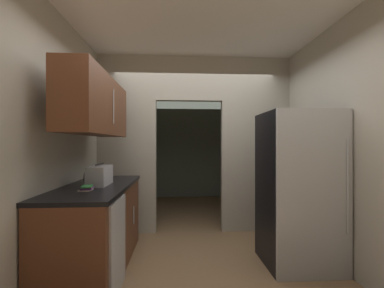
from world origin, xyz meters
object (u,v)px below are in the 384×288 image
(boombox, at_px, (99,175))
(book_stack, at_px, (87,188))
(refrigerator, at_px, (298,188))
(dishwasher, at_px, (118,246))

(boombox, xyz_separation_m, book_stack, (-0.02, -0.34, -0.08))
(refrigerator, distance_m, boombox, 2.26)
(dishwasher, relative_size, boombox, 2.25)
(dishwasher, height_order, boombox, boombox)
(refrigerator, relative_size, dishwasher, 2.01)
(dishwasher, distance_m, boombox, 0.83)
(refrigerator, height_order, dishwasher, refrigerator)
(refrigerator, distance_m, dishwasher, 2.04)
(boombox, distance_m, book_stack, 0.35)
(dishwasher, distance_m, book_stack, 0.63)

